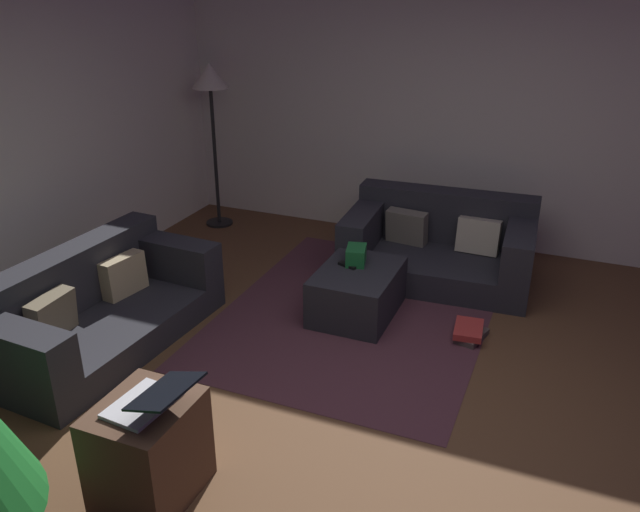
{
  "coord_description": "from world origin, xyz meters",
  "views": [
    {
      "loc": [
        -2.97,
        -0.82,
        2.49
      ],
      "look_at": [
        0.64,
        0.67,
        0.75
      ],
      "focal_mm": 36.2,
      "sensor_mm": 36.0,
      "label": 1
    }
  ],
  "objects_px": {
    "ottoman": "(357,292)",
    "book_stack": "(470,332)",
    "gift_box": "(356,255)",
    "laptop": "(151,399)",
    "corner_lamp": "(210,89)",
    "side_table": "(149,451)",
    "couch_right": "(440,245)",
    "tv_remote": "(348,265)",
    "couch_left": "(94,308)"
  },
  "relations": [
    {
      "from": "side_table",
      "to": "laptop",
      "type": "height_order",
      "value": "laptop"
    },
    {
      "from": "couch_left",
      "to": "tv_remote",
      "type": "xyz_separation_m",
      "value": [
        1.14,
        -1.52,
        0.13
      ]
    },
    {
      "from": "ottoman",
      "to": "gift_box",
      "type": "relative_size",
      "value": 3.59
    },
    {
      "from": "gift_box",
      "to": "laptop",
      "type": "bearing_deg",
      "value": 174.72
    },
    {
      "from": "tv_remote",
      "to": "book_stack",
      "type": "distance_m",
      "value": 1.05
    },
    {
      "from": "ottoman",
      "to": "gift_box",
      "type": "bearing_deg",
      "value": 26.83
    },
    {
      "from": "ottoman",
      "to": "gift_box",
      "type": "distance_m",
      "value": 0.29
    },
    {
      "from": "gift_box",
      "to": "corner_lamp",
      "type": "relative_size",
      "value": 0.13
    },
    {
      "from": "ottoman",
      "to": "corner_lamp",
      "type": "distance_m",
      "value": 2.7
    },
    {
      "from": "couch_left",
      "to": "side_table",
      "type": "xyz_separation_m",
      "value": [
        -1.11,
        -1.28,
        0.01
      ]
    },
    {
      "from": "book_stack",
      "to": "corner_lamp",
      "type": "relative_size",
      "value": 0.19
    },
    {
      "from": "ottoman",
      "to": "book_stack",
      "type": "relative_size",
      "value": 2.47
    },
    {
      "from": "side_table",
      "to": "gift_box",
      "type": "bearing_deg",
      "value": -6.73
    },
    {
      "from": "gift_box",
      "to": "side_table",
      "type": "height_order",
      "value": "side_table"
    },
    {
      "from": "gift_box",
      "to": "laptop",
      "type": "height_order",
      "value": "laptop"
    },
    {
      "from": "ottoman",
      "to": "couch_left",
      "type": "bearing_deg",
      "value": 124.49
    },
    {
      "from": "gift_box",
      "to": "tv_remote",
      "type": "relative_size",
      "value": 1.37
    },
    {
      "from": "laptop",
      "to": "couch_left",
      "type": "bearing_deg",
      "value": 50.36
    },
    {
      "from": "gift_box",
      "to": "corner_lamp",
      "type": "distance_m",
      "value": 2.49
    },
    {
      "from": "couch_right",
      "to": "gift_box",
      "type": "bearing_deg",
      "value": 57.11
    },
    {
      "from": "side_table",
      "to": "tv_remote",
      "type": "bearing_deg",
      "value": -6.03
    },
    {
      "from": "book_stack",
      "to": "couch_right",
      "type": "bearing_deg",
      "value": 25.08
    },
    {
      "from": "gift_box",
      "to": "tv_remote",
      "type": "xyz_separation_m",
      "value": [
        -0.08,
        0.04,
        -0.06
      ]
    },
    {
      "from": "ottoman",
      "to": "corner_lamp",
      "type": "bearing_deg",
      "value": 57.33
    },
    {
      "from": "tv_remote",
      "to": "book_stack",
      "type": "height_order",
      "value": "tv_remote"
    },
    {
      "from": "laptop",
      "to": "corner_lamp",
      "type": "height_order",
      "value": "corner_lamp"
    },
    {
      "from": "couch_left",
      "to": "ottoman",
      "type": "bearing_deg",
      "value": 127.6
    },
    {
      "from": "laptop",
      "to": "book_stack",
      "type": "relative_size",
      "value": 1.34
    },
    {
      "from": "laptop",
      "to": "book_stack",
      "type": "height_order",
      "value": "laptop"
    },
    {
      "from": "tv_remote",
      "to": "book_stack",
      "type": "bearing_deg",
      "value": -74.4
    },
    {
      "from": "couch_left",
      "to": "tv_remote",
      "type": "height_order",
      "value": "couch_left"
    },
    {
      "from": "tv_remote",
      "to": "side_table",
      "type": "bearing_deg",
      "value": -166.32
    },
    {
      "from": "ottoman",
      "to": "tv_remote",
      "type": "height_order",
      "value": "tv_remote"
    },
    {
      "from": "couch_right",
      "to": "book_stack",
      "type": "xyz_separation_m",
      "value": [
        -1.0,
        -0.47,
        -0.22
      ]
    },
    {
      "from": "gift_box",
      "to": "side_table",
      "type": "xyz_separation_m",
      "value": [
        -2.33,
        0.27,
        -0.17
      ]
    },
    {
      "from": "ottoman",
      "to": "corner_lamp",
      "type": "relative_size",
      "value": 0.47
    },
    {
      "from": "ottoman",
      "to": "corner_lamp",
      "type": "xyz_separation_m",
      "value": [
        1.3,
        2.02,
        1.23
      ]
    },
    {
      "from": "couch_left",
      "to": "side_table",
      "type": "relative_size",
      "value": 3.28
    },
    {
      "from": "laptop",
      "to": "corner_lamp",
      "type": "distance_m",
      "value": 4.01
    },
    {
      "from": "side_table",
      "to": "book_stack",
      "type": "distance_m",
      "value": 2.51
    },
    {
      "from": "couch_left",
      "to": "gift_box",
      "type": "distance_m",
      "value": 1.99
    },
    {
      "from": "ottoman",
      "to": "corner_lamp",
      "type": "height_order",
      "value": "corner_lamp"
    },
    {
      "from": "couch_right",
      "to": "laptop",
      "type": "relative_size",
      "value": 3.81
    },
    {
      "from": "book_stack",
      "to": "side_table",
      "type": "bearing_deg",
      "value": 150.56
    },
    {
      "from": "tv_remote",
      "to": "book_stack",
      "type": "relative_size",
      "value": 0.5
    },
    {
      "from": "couch_right",
      "to": "ottoman",
      "type": "relative_size",
      "value": 2.07
    },
    {
      "from": "laptop",
      "to": "side_table",
      "type": "bearing_deg",
      "value": 85.49
    },
    {
      "from": "book_stack",
      "to": "corner_lamp",
      "type": "bearing_deg",
      "value": 65.32
    },
    {
      "from": "couch_left",
      "to": "gift_box",
      "type": "height_order",
      "value": "couch_left"
    },
    {
      "from": "couch_right",
      "to": "corner_lamp",
      "type": "height_order",
      "value": "corner_lamp"
    }
  ]
}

